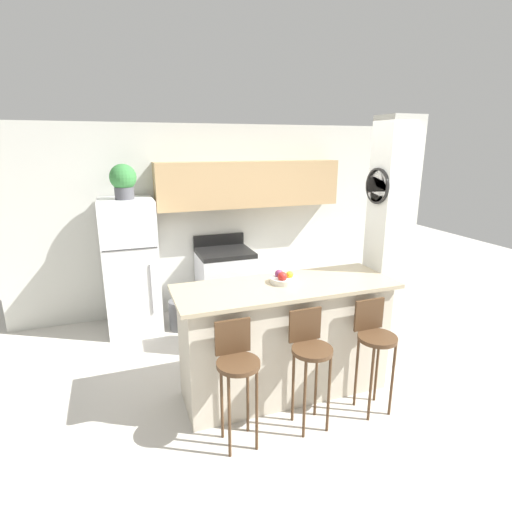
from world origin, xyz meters
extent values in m
plane|color=beige|center=(0.00, 0.00, 0.00)|extent=(14.00, 14.00, 0.00)
cube|color=silver|center=(0.00, 2.32, 1.27)|extent=(5.60, 0.06, 2.55)
cube|color=tan|center=(0.38, 2.13, 1.76)|extent=(2.54, 0.32, 0.61)
cube|color=silver|center=(-0.04, 2.15, 1.62)|extent=(0.68, 0.28, 0.12)
cube|color=silver|center=(1.18, 0.14, 1.27)|extent=(0.36, 0.32, 2.55)
cylinder|color=black|center=(0.99, 0.14, 1.91)|extent=(0.02, 0.34, 0.34)
cylinder|color=white|center=(0.98, 0.14, 1.91)|extent=(0.01, 0.30, 0.30)
cube|color=beige|center=(0.00, 0.00, 0.52)|extent=(1.88, 0.60, 1.04)
cube|color=tan|center=(0.00, 0.00, 1.06)|extent=(2.00, 0.72, 0.04)
cube|color=white|center=(-1.26, 1.92, 0.56)|extent=(0.64, 0.69, 1.13)
cube|color=white|center=(-1.26, 1.92, 1.39)|extent=(0.64, 0.69, 0.53)
cube|color=#333333|center=(-1.26, 1.57, 1.13)|extent=(0.61, 0.01, 0.01)
cylinder|color=#B2B2B7|center=(-1.05, 1.56, 0.62)|extent=(0.02, 0.02, 0.62)
cube|color=silver|center=(-0.04, 1.95, 0.43)|extent=(0.72, 0.65, 0.85)
cube|color=black|center=(-0.04, 1.95, 0.88)|extent=(0.72, 0.65, 0.06)
cube|color=black|center=(-0.04, 2.25, 0.99)|extent=(0.72, 0.04, 0.16)
cube|color=black|center=(-0.04, 1.62, 0.47)|extent=(0.43, 0.01, 0.27)
cylinder|color=#4C331E|center=(-0.62, -0.54, 0.71)|extent=(0.33, 0.33, 0.03)
cube|color=#4C331E|center=(-0.62, -0.39, 0.86)|extent=(0.28, 0.02, 0.28)
cylinder|color=#4C331E|center=(-0.72, -0.64, 0.34)|extent=(0.02, 0.02, 0.69)
cylinder|color=#4C331E|center=(-0.51, -0.64, 0.34)|extent=(0.02, 0.02, 0.69)
cylinder|color=#4C331E|center=(-0.72, -0.43, 0.34)|extent=(0.02, 0.02, 0.69)
cylinder|color=#4C331E|center=(-0.51, -0.43, 0.34)|extent=(0.02, 0.02, 0.69)
cylinder|color=#4C331E|center=(0.00, -0.54, 0.71)|extent=(0.33, 0.33, 0.03)
cube|color=#4C331E|center=(0.00, -0.39, 0.86)|extent=(0.28, 0.02, 0.28)
cylinder|color=#4C331E|center=(-0.11, -0.64, 0.34)|extent=(0.02, 0.02, 0.69)
cylinder|color=#4C331E|center=(0.11, -0.64, 0.34)|extent=(0.02, 0.02, 0.69)
cylinder|color=#4C331E|center=(-0.11, -0.43, 0.34)|extent=(0.02, 0.02, 0.69)
cylinder|color=#4C331E|center=(0.11, -0.43, 0.34)|extent=(0.02, 0.02, 0.69)
cylinder|color=#4C331E|center=(0.62, -0.54, 0.71)|extent=(0.33, 0.33, 0.03)
cube|color=#4C331E|center=(0.62, -0.39, 0.86)|extent=(0.28, 0.02, 0.28)
cylinder|color=#4C331E|center=(0.51, -0.64, 0.34)|extent=(0.02, 0.02, 0.69)
cylinder|color=#4C331E|center=(0.72, -0.64, 0.34)|extent=(0.02, 0.02, 0.69)
cylinder|color=#4C331E|center=(0.51, -0.43, 0.34)|extent=(0.02, 0.02, 0.69)
cylinder|color=#4C331E|center=(0.72, -0.43, 0.34)|extent=(0.02, 0.02, 0.69)
cylinder|color=#4C4C51|center=(-1.26, 1.92, 1.73)|extent=(0.22, 0.22, 0.14)
sphere|color=#387F3D|center=(-1.26, 1.92, 1.92)|extent=(0.31, 0.31, 0.31)
cylinder|color=silver|center=(0.00, 0.05, 1.10)|extent=(0.25, 0.25, 0.05)
sphere|color=gold|center=(0.05, 0.05, 1.15)|extent=(0.07, 0.07, 0.07)
sphere|color=#7A2D56|center=(-0.03, 0.10, 1.15)|extent=(0.08, 0.08, 0.08)
sphere|color=red|center=(-0.03, 0.01, 1.16)|extent=(0.09, 0.09, 0.09)
cylinder|color=#59595B|center=(-0.72, 1.67, 0.19)|extent=(0.28, 0.28, 0.38)
camera|label=1|loc=(-1.38, -3.07, 2.29)|focal=28.00mm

